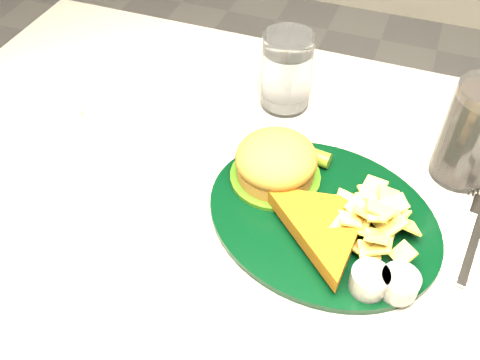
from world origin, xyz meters
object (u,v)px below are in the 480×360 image
object	(u,v)px
fork_napkin	(472,244)
dinner_plate	(325,202)
table	(257,327)
water_glass	(287,71)
cola_glass	(473,134)

from	to	relation	value
fork_napkin	dinner_plate	bearing A→B (deg)	-165.05
table	water_glass	size ratio (longest dim) A/B	9.23
table	dinner_plate	world-z (taller)	dinner_plate
cola_glass	dinner_plate	bearing A→B (deg)	-136.65
table	water_glass	xyz separation A→B (m)	(-0.04, 0.22, 0.44)
table	cola_glass	world-z (taller)	cola_glass
water_glass	cola_glass	size ratio (longest dim) A/B	0.84
table	fork_napkin	world-z (taller)	fork_napkin
table	water_glass	distance (m)	0.49
cola_glass	table	bearing A→B (deg)	-149.89
water_glass	fork_napkin	size ratio (longest dim) A/B	0.79
table	dinner_plate	size ratio (longest dim) A/B	3.65
table	fork_napkin	bearing A→B (deg)	2.79
water_glass	fork_napkin	bearing A→B (deg)	-32.58
dinner_plate	fork_napkin	distance (m)	0.20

